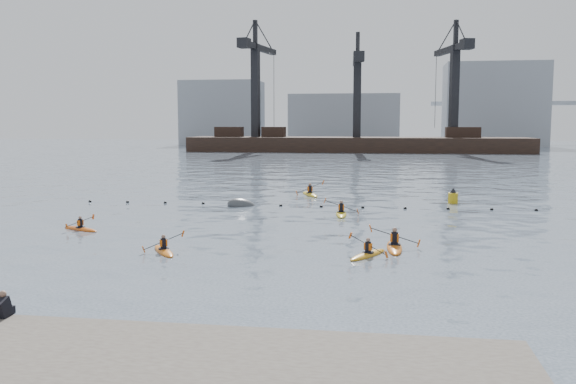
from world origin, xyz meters
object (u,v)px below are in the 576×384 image
(kayaker_4, at_px, (394,246))
(nav_buoy, at_px, (453,198))
(kayaker_0, at_px, (164,250))
(kayaker_5, at_px, (310,194))
(kayaker_2, at_px, (81,228))
(kayaker_1, at_px, (368,254))
(mooring_buoy, at_px, (242,206))
(kayaker_3, at_px, (341,213))

(kayaker_4, xyz_separation_m, nav_buoy, (4.77, 17.83, 0.30))
(kayaker_0, height_order, kayaker_5, kayaker_5)
(kayaker_2, bearing_deg, kayaker_4, -72.14)
(kayaker_1, distance_m, kayaker_5, 23.90)
(nav_buoy, bearing_deg, kayaker_4, -104.96)
(kayaker_5, relative_size, mooring_buoy, 1.69)
(kayaker_1, height_order, mooring_buoy, kayaker_1)
(kayaker_0, distance_m, nav_buoy, 25.63)
(kayaker_0, distance_m, kayaker_5, 24.26)
(kayaker_2, relative_size, kayaker_3, 0.80)
(kayaker_2, bearing_deg, kayaker_0, -100.43)
(kayaker_3, distance_m, kayaker_4, 11.10)
(kayaker_1, relative_size, kayaker_4, 0.80)
(kayaker_3, bearing_deg, kayaker_2, -155.10)
(kayaker_0, distance_m, kayaker_3, 15.13)
(mooring_buoy, xyz_separation_m, nav_buoy, (15.61, 3.96, 0.41))
(kayaker_0, xyz_separation_m, nav_buoy, (15.60, 20.34, 0.32))
(kayaker_1, relative_size, kayaker_5, 0.80)
(kayaker_5, bearing_deg, nav_buoy, -40.16)
(kayaker_1, height_order, kayaker_2, kayaker_1)
(kayaker_3, xyz_separation_m, nav_buoy, (8.04, 7.23, 0.30))
(kayaker_0, distance_m, kayaker_2, 8.49)
(kayaker_5, bearing_deg, kayaker_3, -95.54)
(kayaker_2, distance_m, nav_buoy, 27.14)
(kayaker_1, bearing_deg, mooring_buoy, 149.93)
(kayaker_3, xyz_separation_m, kayaker_5, (-3.36, 10.78, 0.01))
(kayaker_4, relative_size, kayaker_5, 1.00)
(nav_buoy, bearing_deg, kayaker_3, -138.06)
(kayaker_0, height_order, kayaker_4, kayaker_4)
(kayaker_0, distance_m, mooring_buoy, 16.38)
(kayaker_0, height_order, kayaker_1, kayaker_1)
(kayaker_4, bearing_deg, kayaker_0, 12.12)
(kayaker_1, height_order, nav_buoy, nav_buoy)
(mooring_buoy, bearing_deg, kayaker_2, -121.01)
(kayaker_4, bearing_deg, kayaker_2, -9.09)
(kayaker_3, height_order, mooring_buoy, kayaker_3)
(kayaker_3, bearing_deg, mooring_buoy, 152.26)
(kayaker_2, distance_m, mooring_buoy, 13.22)
(kayaker_2, distance_m, kayaker_5, 21.84)
(kayaker_5, xyz_separation_m, nav_buoy, (11.40, -3.56, 0.30))
(kayaker_3, relative_size, nav_buoy, 2.58)
(kayaker_0, xyz_separation_m, kayaker_3, (7.55, 13.11, 0.01))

